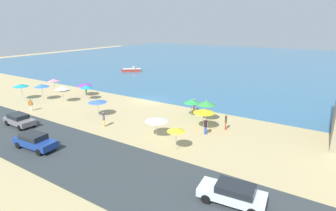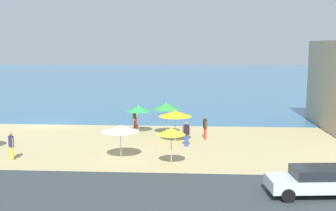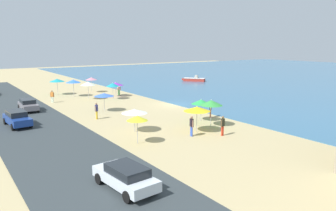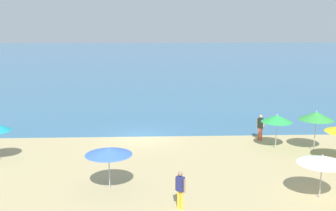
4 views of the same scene
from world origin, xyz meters
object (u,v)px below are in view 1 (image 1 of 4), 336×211
beach_umbrella_7 (206,103)px  beach_umbrella_5 (42,85)px  bather_0 (104,119)px  beach_umbrella_6 (176,129)px  beach_umbrella_11 (85,84)px  skiff_nearshore (132,70)px  beach_umbrella_4 (192,101)px  beach_umbrella_1 (87,87)px  bather_2 (226,121)px  bather_5 (194,104)px  beach_umbrella_2 (62,88)px  bather_1 (31,104)px  beach_umbrella_9 (204,111)px  parked_car_2 (35,141)px  parked_car_0 (19,120)px  bather_4 (206,125)px  beach_umbrella_0 (21,85)px  beach_umbrella_8 (54,80)px  beach_umbrella_3 (98,101)px  beach_umbrella_10 (156,120)px  parked_car_3 (233,193)px  bather_3 (86,88)px

beach_umbrella_7 → beach_umbrella_5: bearing=-169.0°
bather_0 → beach_umbrella_6: bearing=-3.8°
beach_umbrella_11 → skiff_nearshore: beach_umbrella_11 is taller
beach_umbrella_4 → beach_umbrella_1: bearing=-174.0°
bather_2 → bather_5: bearing=146.7°
beach_umbrella_11 → bather_2: beach_umbrella_11 is taller
beach_umbrella_2 → bather_2: bearing=6.2°
beach_umbrella_5 → bather_1: bearing=-49.5°
beach_umbrella_5 → beach_umbrella_9: size_ratio=1.09×
beach_umbrella_11 → parked_car_2: (11.29, -15.92, -1.08)m
parked_car_0 → bather_4: bearing=25.9°
beach_umbrella_0 → beach_umbrella_4: bearing=15.3°
beach_umbrella_0 → parked_car_0: (10.91, -6.63, -1.48)m
bather_4 → parked_car_2: bather_4 is taller
beach_umbrella_8 → beach_umbrella_9: bearing=-2.6°
beach_umbrella_4 → bather_0: 11.11m
beach_umbrella_3 → beach_umbrella_10: bearing=-8.2°
beach_umbrella_8 → beach_umbrella_9: size_ratio=1.05×
beach_umbrella_2 → parked_car_0: 10.01m
skiff_nearshore → parked_car_2: bearing=-62.4°
beach_umbrella_2 → beach_umbrella_8: beach_umbrella_2 is taller
bather_0 → beach_umbrella_10: bearing=7.6°
beach_umbrella_0 → bather_2: (31.57, 5.10, -1.30)m
beach_umbrella_3 → bather_2: beach_umbrella_3 is taller
beach_umbrella_2 → parked_car_0: bearing=-65.9°
beach_umbrella_7 → parked_car_3: 15.62m
beach_umbrella_10 → bather_3: (-20.50, 8.46, -1.01)m
beach_umbrella_6 → beach_umbrella_8: bearing=165.4°
beach_umbrella_3 → beach_umbrella_9: size_ratio=0.97×
parked_car_0 → bather_3: bearing=110.3°
beach_umbrella_7 → bather_4: (1.67, -3.74, -1.32)m
beach_umbrella_9 → bather_1: 23.70m
beach_umbrella_11 → beach_umbrella_3: bearing=-32.7°
beach_umbrella_9 → parked_car_2: (-11.40, -13.11, -1.30)m
beach_umbrella_5 → beach_umbrella_10: beach_umbrella_5 is taller
beach_umbrella_1 → bather_0: bearing=-33.0°
bather_5 → parked_car_3: 19.22m
beach_umbrella_7 → beach_umbrella_11: (-21.86, 0.34, -0.41)m
beach_umbrella_3 → beach_umbrella_2: bearing=170.4°
beach_umbrella_11 → parked_car_0: beach_umbrella_11 is taller
parked_car_0 → bather_2: bearing=29.6°
beach_umbrella_10 → beach_umbrella_0: bearing=178.7°
bather_2 → bather_4: bearing=-120.4°
beach_umbrella_1 → bather_4: bearing=-6.9°
beach_umbrella_1 → beach_umbrella_3: beach_umbrella_1 is taller
parked_car_3 → parked_car_2: bearing=-173.2°
beach_umbrella_0 → beach_umbrella_7: bearing=12.8°
bather_4 → skiff_nearshore: bearing=140.6°
beach_umbrella_5 → beach_umbrella_6: 26.60m
beach_umbrella_3 → beach_umbrella_0: bearing=-176.9°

